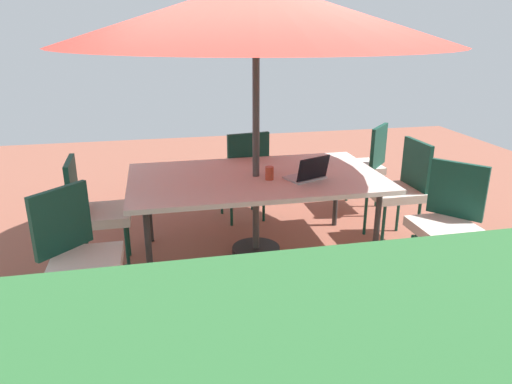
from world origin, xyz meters
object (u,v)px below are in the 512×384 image
at_px(chair_east, 94,208).
at_px(chair_south, 244,170).
at_px(laptop, 308,174).
at_px(chair_west, 400,186).
at_px(dining_table, 256,180).
at_px(chair_southwest, 364,163).
at_px(cup, 269,173).
at_px(chair_northwest, 448,219).
at_px(chair_northeast, 79,253).
at_px(patio_umbrella, 256,13).

xyz_separation_m(chair_east, chair_south, (-1.42, -0.82, 0.00)).
bearing_deg(chair_south, laptop, 101.19).
height_order(chair_west, chair_south, same).
height_order(dining_table, chair_south, chair_south).
distance_m(chair_southwest, cup, 1.66).
xyz_separation_m(chair_northwest, laptop, (0.97, -0.62, 0.24)).
height_order(chair_west, chair_northeast, same).
relative_size(chair_east, cup, 8.64).
xyz_separation_m(chair_northeast, laptop, (-1.80, -0.64, 0.24)).
xyz_separation_m(dining_table, chair_southwest, (-1.41, -0.85, -0.15)).
relative_size(chair_west, laptop, 2.51).
bearing_deg(patio_umbrella, chair_south, -93.17).
distance_m(chair_west, chair_east, 2.78).
xyz_separation_m(patio_umbrella, chair_south, (-0.05, -0.83, -1.53)).
relative_size(chair_east, chair_south, 1.00).
bearing_deg(chair_east, dining_table, -92.13).
relative_size(dining_table, chair_southwest, 2.24).
relative_size(chair_west, chair_east, 1.00).
relative_size(chair_northwest, chair_northeast, 1.00).
bearing_deg(cup, chair_southwest, -143.48).
distance_m(chair_east, cup, 1.50).
xyz_separation_m(chair_west, chair_northeast, (2.79, 0.85, 0.00)).
height_order(dining_table, patio_umbrella, patio_umbrella).
bearing_deg(patio_umbrella, chair_west, -179.29).
xyz_separation_m(chair_northeast, cup, (-1.48, -0.70, 0.25)).
bearing_deg(chair_south, chair_east, 21.64).
xyz_separation_m(patio_umbrella, chair_east, (1.38, -0.01, -1.53)).
relative_size(chair_northwest, cup, 8.64).
xyz_separation_m(chair_west, laptop, (1.00, 0.21, 0.24)).
bearing_deg(patio_umbrella, chair_southwest, -148.92).
height_order(chair_northeast, laptop, chair_northeast).
distance_m(chair_northeast, laptop, 1.92).
height_order(patio_umbrella, chair_northwest, patio_umbrella).
bearing_deg(patio_umbrella, chair_east, -0.37).
distance_m(dining_table, patio_umbrella, 1.37).
xyz_separation_m(chair_west, chair_south, (1.36, -0.81, 0.00)).
bearing_deg(chair_east, chair_southwest, -74.98).
height_order(chair_northeast, chair_southwest, same).
xyz_separation_m(chair_northwest, chair_southwest, (-0.04, -1.66, 0.00)).
height_order(chair_southwest, laptop, chair_southwest).
bearing_deg(chair_southwest, dining_table, -15.66).
relative_size(patio_umbrella, chair_northwest, 3.24).
xyz_separation_m(chair_west, chair_east, (2.78, 0.01, 0.00)).
xyz_separation_m(dining_table, cup, (-0.09, 0.13, 0.10)).
bearing_deg(chair_west, dining_table, -91.27).
relative_size(chair_west, chair_south, 1.00).
distance_m(patio_umbrella, chair_west, 2.07).
bearing_deg(chair_southwest, chair_northwest, 42.04).
bearing_deg(chair_southwest, laptop, -0.57).
height_order(patio_umbrella, chair_south, patio_umbrella).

